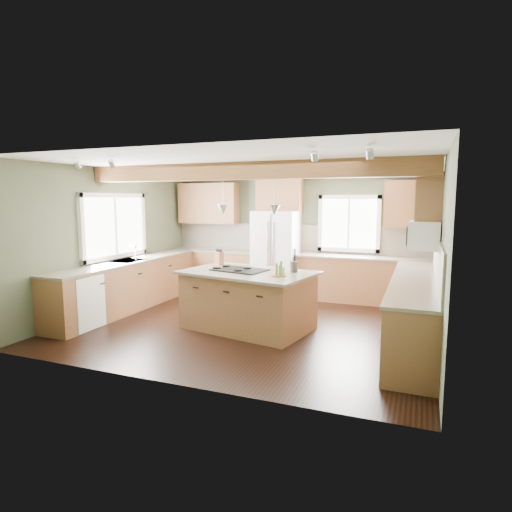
% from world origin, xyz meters
% --- Properties ---
extents(floor, '(5.60, 5.60, 0.00)m').
position_xyz_m(floor, '(0.00, 0.00, 0.00)').
color(floor, black).
rests_on(floor, ground).
extents(ceiling, '(5.60, 5.60, 0.00)m').
position_xyz_m(ceiling, '(0.00, 0.00, 2.60)').
color(ceiling, silver).
rests_on(ceiling, wall_back).
extents(wall_back, '(5.60, 0.00, 5.60)m').
position_xyz_m(wall_back, '(0.00, 2.50, 1.30)').
color(wall_back, '#424833').
rests_on(wall_back, ground).
extents(wall_left, '(0.00, 5.00, 5.00)m').
position_xyz_m(wall_left, '(-2.80, 0.00, 1.30)').
color(wall_left, '#424833').
rests_on(wall_left, ground).
extents(wall_right, '(0.00, 5.00, 5.00)m').
position_xyz_m(wall_right, '(2.80, 0.00, 1.30)').
color(wall_right, '#424833').
rests_on(wall_right, ground).
extents(ceiling_beam, '(5.55, 0.26, 0.26)m').
position_xyz_m(ceiling_beam, '(0.00, -0.27, 2.47)').
color(ceiling_beam, '#553218').
rests_on(ceiling_beam, ceiling).
extents(soffit_trim, '(5.55, 0.20, 0.10)m').
position_xyz_m(soffit_trim, '(0.00, 2.40, 2.54)').
color(soffit_trim, '#553218').
rests_on(soffit_trim, ceiling).
extents(backsplash_back, '(5.58, 0.03, 0.58)m').
position_xyz_m(backsplash_back, '(0.00, 2.48, 1.21)').
color(backsplash_back, brown).
rests_on(backsplash_back, wall_back).
extents(backsplash_right, '(0.03, 3.70, 0.58)m').
position_xyz_m(backsplash_right, '(2.78, 0.05, 1.21)').
color(backsplash_right, brown).
rests_on(backsplash_right, wall_right).
extents(base_cab_back_left, '(2.02, 0.60, 0.88)m').
position_xyz_m(base_cab_back_left, '(-1.79, 2.20, 0.44)').
color(base_cab_back_left, brown).
rests_on(base_cab_back_left, floor).
extents(counter_back_left, '(2.06, 0.64, 0.04)m').
position_xyz_m(counter_back_left, '(-1.79, 2.20, 0.90)').
color(counter_back_left, '#50463B').
rests_on(counter_back_left, base_cab_back_left).
extents(base_cab_back_right, '(2.62, 0.60, 0.88)m').
position_xyz_m(base_cab_back_right, '(1.49, 2.20, 0.44)').
color(base_cab_back_right, brown).
rests_on(base_cab_back_right, floor).
extents(counter_back_right, '(2.66, 0.64, 0.04)m').
position_xyz_m(counter_back_right, '(1.49, 2.20, 0.90)').
color(counter_back_right, '#50463B').
rests_on(counter_back_right, base_cab_back_right).
extents(base_cab_left, '(0.60, 3.70, 0.88)m').
position_xyz_m(base_cab_left, '(-2.50, 0.05, 0.44)').
color(base_cab_left, brown).
rests_on(base_cab_left, floor).
extents(counter_left, '(0.64, 3.74, 0.04)m').
position_xyz_m(counter_left, '(-2.50, 0.05, 0.90)').
color(counter_left, '#50463B').
rests_on(counter_left, base_cab_left).
extents(base_cab_right, '(0.60, 3.70, 0.88)m').
position_xyz_m(base_cab_right, '(2.50, 0.05, 0.44)').
color(base_cab_right, brown).
rests_on(base_cab_right, floor).
extents(counter_right, '(0.64, 3.74, 0.04)m').
position_xyz_m(counter_right, '(2.50, 0.05, 0.90)').
color(counter_right, '#50463B').
rests_on(counter_right, base_cab_right).
extents(upper_cab_back_left, '(1.40, 0.35, 0.90)m').
position_xyz_m(upper_cab_back_left, '(-1.99, 2.33, 1.95)').
color(upper_cab_back_left, brown).
rests_on(upper_cab_back_left, wall_back).
extents(upper_cab_over_fridge, '(0.96, 0.35, 0.70)m').
position_xyz_m(upper_cab_over_fridge, '(-0.30, 2.33, 2.15)').
color(upper_cab_over_fridge, brown).
rests_on(upper_cab_over_fridge, wall_back).
extents(upper_cab_right, '(0.35, 2.20, 0.90)m').
position_xyz_m(upper_cab_right, '(2.62, 0.90, 1.95)').
color(upper_cab_right, brown).
rests_on(upper_cab_right, wall_right).
extents(upper_cab_back_corner, '(0.90, 0.35, 0.90)m').
position_xyz_m(upper_cab_back_corner, '(2.30, 2.33, 1.95)').
color(upper_cab_back_corner, brown).
rests_on(upper_cab_back_corner, wall_back).
extents(window_left, '(0.04, 1.60, 1.05)m').
position_xyz_m(window_left, '(-2.78, 0.05, 1.55)').
color(window_left, white).
rests_on(window_left, wall_left).
extents(window_back, '(1.10, 0.04, 1.00)m').
position_xyz_m(window_back, '(1.15, 2.48, 1.55)').
color(window_back, white).
rests_on(window_back, wall_back).
extents(sink, '(0.50, 0.65, 0.03)m').
position_xyz_m(sink, '(-2.50, 0.05, 0.91)').
color(sink, '#262628').
rests_on(sink, counter_left).
extents(faucet, '(0.02, 0.02, 0.28)m').
position_xyz_m(faucet, '(-2.32, 0.05, 1.05)').
color(faucet, '#B2B2B7').
rests_on(faucet, sink).
extents(dishwasher, '(0.60, 0.60, 0.84)m').
position_xyz_m(dishwasher, '(-2.49, -1.25, 0.43)').
color(dishwasher, white).
rests_on(dishwasher, floor).
extents(oven, '(0.60, 0.72, 0.84)m').
position_xyz_m(oven, '(2.49, -1.25, 0.43)').
color(oven, white).
rests_on(oven, floor).
extents(microwave, '(0.40, 0.70, 0.38)m').
position_xyz_m(microwave, '(2.58, -0.05, 1.55)').
color(microwave, white).
rests_on(microwave, wall_right).
extents(pendant_left, '(0.18, 0.18, 0.16)m').
position_xyz_m(pendant_left, '(-0.42, -0.18, 1.88)').
color(pendant_left, '#B2B2B7').
rests_on(pendant_left, ceiling).
extents(pendant_right, '(0.18, 0.18, 0.16)m').
position_xyz_m(pendant_right, '(0.50, -0.36, 1.88)').
color(pendant_right, '#B2B2B7').
rests_on(pendant_right, ceiling).
extents(refrigerator, '(0.90, 0.74, 1.80)m').
position_xyz_m(refrigerator, '(-0.30, 2.12, 0.90)').
color(refrigerator, silver).
rests_on(refrigerator, floor).
extents(island, '(2.07, 1.49, 0.88)m').
position_xyz_m(island, '(0.04, -0.27, 0.44)').
color(island, olive).
rests_on(island, floor).
extents(island_top, '(2.21, 1.63, 0.04)m').
position_xyz_m(island_top, '(0.04, -0.27, 0.90)').
color(island_top, '#50463B').
rests_on(island_top, island).
extents(cooktop, '(0.90, 0.69, 0.02)m').
position_xyz_m(cooktop, '(-0.12, -0.24, 0.93)').
color(cooktop, black).
rests_on(cooktop, island_top).
extents(knife_block, '(0.16, 0.15, 0.22)m').
position_xyz_m(knife_block, '(-0.68, 0.18, 1.03)').
color(knife_block, brown).
rests_on(knife_block, island_top).
extents(utensil_crock, '(0.17, 0.17, 0.17)m').
position_xyz_m(utensil_crock, '(0.73, -0.08, 1.00)').
color(utensil_crock, '#382F2C').
rests_on(utensil_crock, island_top).
extents(bottle_tray, '(0.27, 0.27, 0.21)m').
position_xyz_m(bottle_tray, '(0.62, -0.49, 1.03)').
color(bottle_tray, brown).
rests_on(bottle_tray, island_top).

